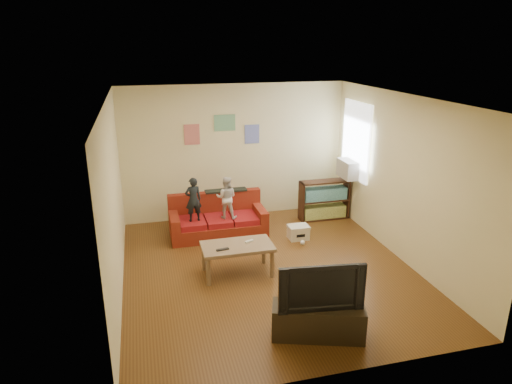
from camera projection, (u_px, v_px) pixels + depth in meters
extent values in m
cube|color=brown|center=(268.00, 270.00, 7.30)|extent=(4.50, 5.00, 0.01)
cube|color=white|center=(270.00, 98.00, 6.44)|extent=(4.50, 5.00, 0.01)
cube|color=beige|center=(235.00, 152.00, 9.17)|extent=(4.50, 0.01, 2.70)
cube|color=beige|center=(338.00, 265.00, 4.57)|extent=(4.50, 0.01, 2.70)
cube|color=beige|center=(113.00, 202.00, 6.33)|extent=(0.01, 5.00, 2.70)
cube|color=beige|center=(403.00, 179.00, 7.40)|extent=(0.01, 5.00, 2.70)
cube|color=maroon|center=(218.00, 228.00, 8.55)|extent=(1.77, 0.80, 0.27)
cube|color=maroon|center=(215.00, 204.00, 8.73)|extent=(1.77, 0.16, 0.49)
cube|color=maroon|center=(174.00, 220.00, 8.29)|extent=(0.16, 0.80, 0.22)
cube|color=maroon|center=(260.00, 212.00, 8.67)|extent=(0.16, 0.80, 0.22)
cube|color=maroon|center=(192.00, 223.00, 8.32)|extent=(0.46, 0.60, 0.11)
cube|color=maroon|center=(218.00, 220.00, 8.44)|extent=(0.46, 0.60, 0.11)
cube|color=maroon|center=(244.00, 218.00, 8.55)|extent=(0.46, 0.60, 0.11)
cube|color=black|center=(226.00, 190.00, 8.70)|extent=(0.80, 0.19, 0.04)
imported|color=black|center=(193.00, 200.00, 8.15)|extent=(0.32, 0.23, 0.82)
imported|color=silver|center=(226.00, 198.00, 8.30)|extent=(0.46, 0.41, 0.78)
cube|color=#8C7050|center=(237.00, 247.00, 7.02)|extent=(1.09, 0.60, 0.05)
cylinder|color=#8C7050|center=(208.00, 272.00, 6.76)|extent=(0.07, 0.07, 0.44)
cylinder|color=#8C7050|center=(272.00, 264.00, 6.99)|extent=(0.07, 0.07, 0.44)
cylinder|color=#8C7050|center=(204.00, 258.00, 7.21)|extent=(0.07, 0.07, 0.44)
cylinder|color=#8C7050|center=(264.00, 251.00, 7.44)|extent=(0.07, 0.07, 0.44)
cube|color=black|center=(223.00, 249.00, 6.84)|extent=(0.20, 0.08, 0.02)
cube|color=silver|center=(249.00, 241.00, 7.10)|extent=(0.15, 0.09, 0.03)
cube|color=#351C0F|center=(301.00, 202.00, 9.15)|extent=(0.03, 0.30, 0.81)
cube|color=#351C0F|center=(346.00, 198.00, 9.38)|extent=(0.03, 0.30, 0.81)
cube|color=#351C0F|center=(323.00, 218.00, 9.39)|extent=(1.01, 0.30, 0.03)
cube|color=#351C0F|center=(325.00, 181.00, 9.14)|extent=(1.01, 0.30, 0.03)
cube|color=#351C0F|center=(324.00, 200.00, 9.27)|extent=(0.95, 0.30, 0.03)
cube|color=olive|center=(323.00, 211.00, 9.35)|extent=(0.89, 0.25, 0.24)
cube|color=teal|center=(324.00, 194.00, 9.22)|extent=(0.89, 0.25, 0.24)
cube|color=white|center=(356.00, 141.00, 8.82)|extent=(0.04, 1.08, 1.48)
cube|color=#B7B2A3|center=(349.00, 169.00, 8.96)|extent=(0.28, 0.55, 0.35)
cube|color=#D87266|center=(192.00, 135.00, 8.82)|extent=(0.30, 0.01, 0.40)
cube|color=#72B27F|center=(225.00, 123.00, 8.91)|extent=(0.42, 0.01, 0.32)
cube|color=#727FCC|center=(252.00, 134.00, 9.12)|extent=(0.30, 0.01, 0.38)
cube|color=#EEE5CA|center=(298.00, 233.00, 8.39)|extent=(0.36, 0.27, 0.21)
cube|color=#EEE5CA|center=(299.00, 227.00, 8.35)|extent=(0.38, 0.29, 0.04)
cube|color=black|center=(301.00, 236.00, 8.26)|extent=(0.16, 0.00, 0.05)
cube|color=black|center=(318.00, 321.00, 5.59)|extent=(1.18, 0.71, 0.42)
imported|color=black|center=(320.00, 285.00, 5.43)|extent=(1.05, 0.26, 0.60)
sphere|color=silver|center=(303.00, 243.00, 8.15)|extent=(0.11, 0.11, 0.09)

